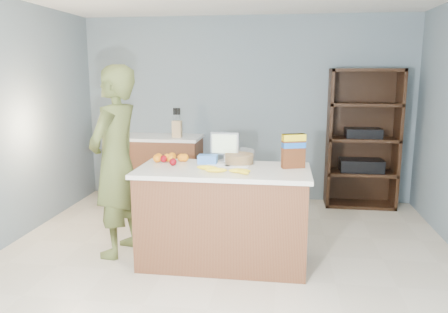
# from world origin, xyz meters

# --- Properties ---
(floor) EXTENTS (4.50, 5.00, 0.02)m
(floor) POSITION_xyz_m (0.00, 0.00, 0.00)
(floor) COLOR beige
(floor) RESTS_ON ground
(walls) EXTENTS (4.52, 5.02, 2.51)m
(walls) POSITION_xyz_m (0.00, 0.00, 1.65)
(walls) COLOR slate
(walls) RESTS_ON ground
(counter_peninsula) EXTENTS (1.56, 0.76, 0.90)m
(counter_peninsula) POSITION_xyz_m (0.00, 0.30, 0.42)
(counter_peninsula) COLOR brown
(counter_peninsula) RESTS_ON ground
(back_cabinet) EXTENTS (1.24, 0.62, 0.90)m
(back_cabinet) POSITION_xyz_m (-1.20, 2.20, 0.45)
(back_cabinet) COLOR brown
(back_cabinet) RESTS_ON ground
(shelving_unit) EXTENTS (0.90, 0.40, 1.80)m
(shelving_unit) POSITION_xyz_m (1.55, 2.35, 0.86)
(shelving_unit) COLOR black
(shelving_unit) RESTS_ON ground
(person) EXTENTS (0.55, 0.73, 1.82)m
(person) POSITION_xyz_m (-1.05, 0.38, 0.91)
(person) COLOR #4B5327
(person) RESTS_ON ground
(knife_block) EXTENTS (0.12, 0.10, 0.31)m
(knife_block) POSITION_xyz_m (-0.88, 2.12, 1.02)
(knife_block) COLOR tan
(knife_block) RESTS_ON back_cabinet
(envelopes) EXTENTS (0.40, 0.16, 0.00)m
(envelopes) POSITION_xyz_m (0.02, 0.42, 0.90)
(envelopes) COLOR white
(envelopes) RESTS_ON counter_peninsula
(bananas) EXTENTS (0.50, 0.22, 0.04)m
(bananas) POSITION_xyz_m (0.04, 0.15, 0.92)
(bananas) COLOR yellow
(bananas) RESTS_ON counter_peninsula
(apples) EXTENTS (0.19, 0.20, 0.07)m
(apples) POSITION_xyz_m (-0.54, 0.42, 0.93)
(apples) COLOR maroon
(apples) RESTS_ON counter_peninsula
(oranges) EXTENTS (0.33, 0.20, 0.08)m
(oranges) POSITION_xyz_m (-0.57, 0.53, 0.94)
(oranges) COLOR orange
(oranges) RESTS_ON counter_peninsula
(blue_carton) EXTENTS (0.18, 0.12, 0.08)m
(blue_carton) POSITION_xyz_m (-0.18, 0.50, 0.94)
(blue_carton) COLOR blue
(blue_carton) RESTS_ON counter_peninsula
(salad_bowl) EXTENTS (0.30, 0.30, 0.13)m
(salad_bowl) POSITION_xyz_m (0.12, 0.55, 0.96)
(salad_bowl) COLOR #267219
(salad_bowl) RESTS_ON counter_peninsula
(tv) EXTENTS (0.28, 0.12, 0.28)m
(tv) POSITION_xyz_m (-0.03, 0.62, 1.06)
(tv) COLOR silver
(tv) RESTS_ON counter_peninsula
(cereal_box) EXTENTS (0.22, 0.14, 0.31)m
(cereal_box) POSITION_xyz_m (0.62, 0.41, 1.08)
(cereal_box) COLOR #592B14
(cereal_box) RESTS_ON counter_peninsula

